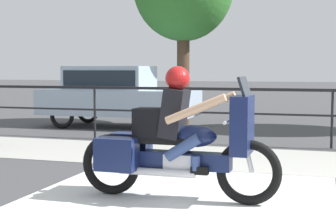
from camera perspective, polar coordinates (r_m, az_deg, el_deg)
name	(u,v)px	position (r m, az deg, el deg)	size (l,w,h in m)	color
ground_plane	(333,221)	(5.65, 17.86, -11.46)	(120.00, 120.00, 0.00)	#424244
sidewalk_band	(332,163)	(8.97, 17.69, -5.42)	(44.00, 2.40, 0.01)	#A8A59E
crosswalk_band	(163,212)	(5.71, -0.58, -11.00)	(3.63, 6.00, 0.01)	silver
fence_railing	(333,102)	(10.54, 17.77, 1.11)	(36.00, 0.05, 1.17)	black
motorcycle	(175,142)	(6.11, 0.83, -3.29)	(2.47, 0.76, 1.59)	black
parked_car	(116,93)	(13.86, -5.84, 2.14)	(4.19, 1.65, 1.64)	#9EB2C6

